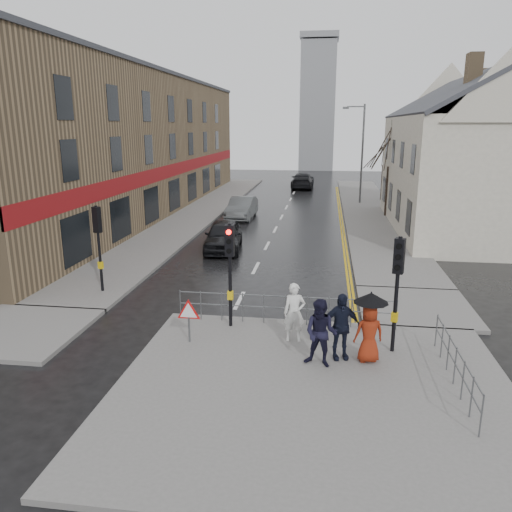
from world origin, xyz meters
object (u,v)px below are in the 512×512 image
(pedestrian_a, at_px, (294,312))
(pedestrian_with_umbrella, at_px, (370,324))
(car_parked, at_px, (223,236))
(pedestrian_d, at_px, (340,326))
(pedestrian_b, at_px, (321,333))
(car_mid, at_px, (242,208))

(pedestrian_a, bearing_deg, pedestrian_with_umbrella, -34.14)
(pedestrian_a, bearing_deg, car_parked, 104.84)
(pedestrian_d, height_order, car_parked, pedestrian_d)
(pedestrian_a, relative_size, car_parked, 0.39)
(pedestrian_b, height_order, car_mid, pedestrian_b)
(car_parked, relative_size, car_mid, 0.99)
(pedestrian_a, distance_m, pedestrian_b, 1.75)
(pedestrian_d, bearing_deg, pedestrian_b, -149.68)
(pedestrian_d, relative_size, car_mid, 0.41)
(pedestrian_with_umbrella, distance_m, car_mid, 22.95)
(pedestrian_d, xyz_separation_m, car_mid, (-6.42, 21.71, -0.33))
(pedestrian_d, distance_m, car_parked, 13.75)
(pedestrian_b, xyz_separation_m, car_parked, (-5.33, 12.97, -0.30))
(pedestrian_b, xyz_separation_m, pedestrian_d, (0.53, 0.53, 0.01))
(car_parked, bearing_deg, pedestrian_with_umbrella, -68.16)
(pedestrian_b, distance_m, car_parked, 14.02)
(pedestrian_a, bearing_deg, pedestrian_b, -69.16)
(pedestrian_with_umbrella, relative_size, car_parked, 0.44)
(pedestrian_a, distance_m, pedestrian_with_umbrella, 2.39)
(car_parked, bearing_deg, pedestrian_a, -74.50)
(pedestrian_b, bearing_deg, car_mid, 120.30)
(pedestrian_b, distance_m, pedestrian_d, 0.75)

